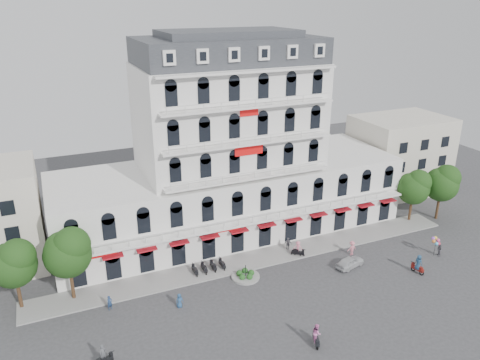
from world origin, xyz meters
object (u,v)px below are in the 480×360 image
(rider_west, at_px, (104,357))
(rider_east, at_px, (418,264))
(rider_southwest, at_px, (317,334))
(parked_car, at_px, (350,262))
(rider_center, at_px, (298,249))
(balloon_vendor, at_px, (438,246))

(rider_west, height_order, rider_east, rider_east)
(rider_west, height_order, rider_southwest, rider_southwest)
(rider_east, bearing_deg, parked_car, 44.92)
(rider_center, distance_m, balloon_vendor, 16.90)
(rider_southwest, relative_size, rider_east, 0.99)
(parked_car, xyz_separation_m, rider_east, (6.29, -4.13, 0.54))
(rider_southwest, bearing_deg, balloon_vendor, -50.65)
(rider_southwest, distance_m, balloon_vendor, 23.15)
(rider_west, bearing_deg, rider_center, 5.36)
(rider_west, bearing_deg, parked_car, -6.02)
(rider_east, relative_size, balloon_vendor, 0.95)
(rider_center, relative_size, balloon_vendor, 0.86)
(parked_car, bearing_deg, rider_west, 85.36)
(rider_southwest, relative_size, rider_center, 1.09)
(rider_west, bearing_deg, balloon_vendor, -11.65)
(rider_center, height_order, balloon_vendor, balloon_vendor)
(rider_west, xyz_separation_m, rider_center, (24.17, 9.18, 0.14))
(rider_west, bearing_deg, rider_east, -14.44)
(rider_southwest, relative_size, balloon_vendor, 0.94)
(parked_car, relative_size, rider_west, 1.75)
(balloon_vendor, bearing_deg, rider_west, -176.22)
(parked_car, xyz_separation_m, balloon_vendor, (11.18, -2.11, 0.65))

